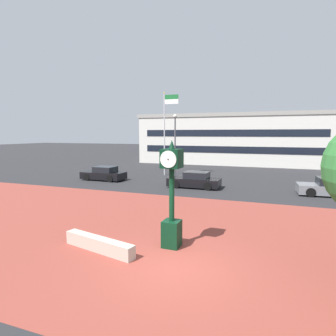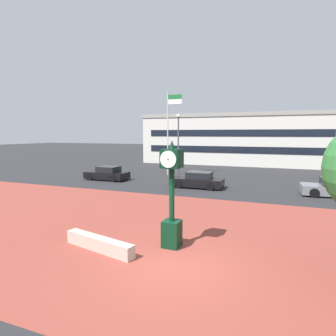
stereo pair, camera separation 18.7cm
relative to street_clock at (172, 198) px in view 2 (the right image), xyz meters
name	(u,v)px [view 2 (the right image)]	position (x,y,z in m)	size (l,w,h in m)	color
ground_plane	(173,266)	(0.62, -1.51, -1.91)	(200.00, 200.00, 0.00)	#262628
plaza_brick_paving	(198,236)	(0.62, 1.46, -1.90)	(44.00, 13.94, 0.01)	brown
planter_wall	(99,244)	(-2.39, -1.30, -1.66)	(3.20, 0.40, 0.50)	#ADA393
street_clock	(172,198)	(0.00, 0.00, 0.00)	(0.71, 0.82, 4.08)	black
car_street_near	(333,188)	(7.30, 12.31, -1.34)	(4.10, 2.07, 1.28)	slate
car_street_mid	(107,174)	(-11.21, 12.72, -1.34)	(4.06, 1.97, 1.28)	black
car_street_far	(198,181)	(-2.29, 12.05, -1.34)	(4.14, 1.92, 1.28)	black
flagpole_primary	(169,127)	(-6.89, 17.68, 3.08)	(1.57, 0.14, 8.49)	silver
civic_building	(238,139)	(-1.99, 33.68, 1.65)	(26.78, 10.94, 7.09)	beige
street_lamp_post	(178,139)	(-5.44, 16.35, 1.90)	(0.36, 0.36, 6.17)	#4C4C51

